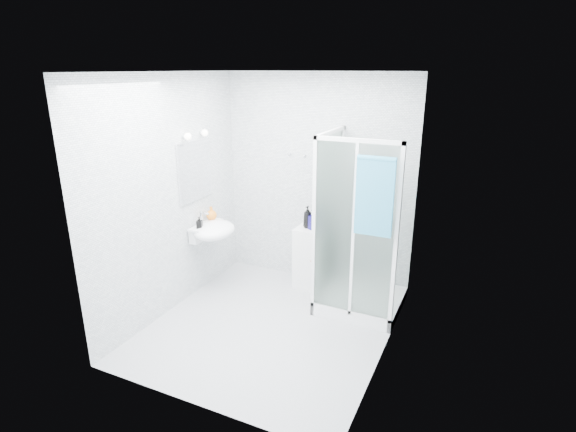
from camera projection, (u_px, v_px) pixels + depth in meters
The scene contains 12 objects.
room at pixel (268, 211), 4.39m from camera, with size 2.40×2.60×2.60m.
shower_enclosure at pixel (353, 272), 5.05m from camera, with size 0.90×0.95×2.00m.
wall_basin at pixel (213, 230), 5.33m from camera, with size 0.46×0.56×0.35m.
mirror at pixel (195, 171), 5.19m from camera, with size 0.02×0.60×0.70m, color white.
vanity_lights at pixel (196, 135), 5.04m from camera, with size 0.10×0.40×0.08m.
wall_hooks at pixel (297, 155), 5.47m from camera, with size 0.23×0.06×0.03m.
storage_cabinet at pixel (309, 258), 5.58m from camera, with size 0.33×0.35×0.78m.
hand_towel at pixel (375, 195), 4.27m from camera, with size 0.37×0.05×0.78m.
shampoo_bottle_a at pixel (308, 217), 5.43m from camera, with size 0.10×0.11×0.27m, color black.
shampoo_bottle_b at pixel (315, 219), 5.37m from camera, with size 0.11×0.12×0.25m, color #140E59.
soap_dispenser_orange at pixel (211, 213), 5.48m from camera, with size 0.13×0.13×0.17m, color orange.
soap_dispenser_black at pixel (199, 223), 5.19m from camera, with size 0.06×0.06×0.14m, color black.
Camera 1 is at (1.93, -3.72, 2.63)m, focal length 28.00 mm.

